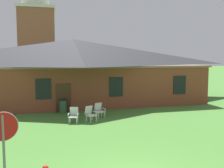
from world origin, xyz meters
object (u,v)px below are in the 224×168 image
object	(u,v)px
stop_sign	(3,139)
trash_bin	(63,106)
lawn_chair_by_porch	(74,115)
lawn_chair_left_end	(99,110)
lawn_chair_near_door	(90,113)

from	to	relation	value
stop_sign	trash_bin	bearing A→B (deg)	78.61
stop_sign	lawn_chair_by_porch	xyz separation A→B (m)	(2.83, 8.82, -1.36)
lawn_chair_left_end	trash_bin	bearing A→B (deg)	138.32
lawn_chair_by_porch	lawn_chair_left_end	distance (m)	2.13
stop_sign	lawn_chair_near_door	size ratio (longest dim) A/B	2.73
lawn_chair_by_porch	lawn_chair_near_door	distance (m)	1.06
stop_sign	lawn_chair_left_end	bearing A→B (deg)	64.75
lawn_chair_near_door	stop_sign	bearing A→B (deg)	-113.51
stop_sign	trash_bin	size ratio (longest dim) A/B	2.66
lawn_chair_by_porch	trash_bin	world-z (taller)	trash_bin
stop_sign	trash_bin	distance (m)	12.24
stop_sign	lawn_chair_near_door	xyz separation A→B (m)	(3.89, 8.94, -1.36)
lawn_chair_near_door	trash_bin	size ratio (longest dim) A/B	0.98
lawn_chair_by_porch	lawn_chair_left_end	bearing A→B (deg)	30.43
lawn_chair_by_porch	trash_bin	bearing A→B (deg)	97.89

